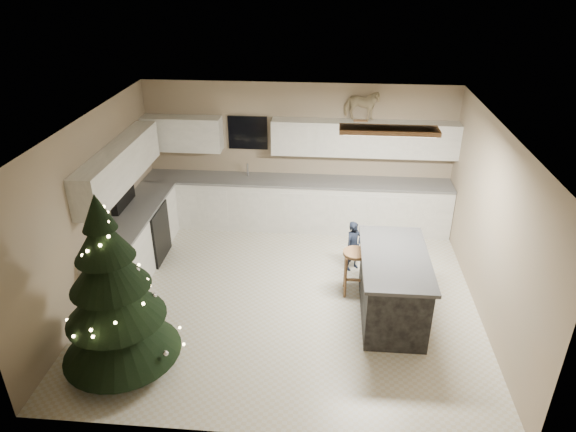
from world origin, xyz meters
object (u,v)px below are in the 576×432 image
at_px(bar_stool, 355,262).
at_px(toddler, 354,246).
at_px(rocking_horse, 362,105).
at_px(christmas_tree, 114,301).
at_px(island, 392,286).

height_order(bar_stool, toddler, toddler).
bearing_deg(bar_stool, rocking_horse, 88.06).
distance_m(christmas_tree, rocking_horse, 5.07).
distance_m(bar_stool, christmas_tree, 3.38).
height_order(island, bar_stool, island).
xyz_separation_m(island, christmas_tree, (-3.34, -1.28, 0.47)).
distance_m(island, christmas_tree, 3.61).
bearing_deg(toddler, island, -106.51).
xyz_separation_m(bar_stool, christmas_tree, (-2.85, -1.77, 0.42)).
bearing_deg(christmas_tree, bar_stool, 31.91).
relative_size(christmas_tree, rocking_horse, 3.60).
bearing_deg(bar_stool, island, -44.56).
xyz_separation_m(island, rocking_horse, (-0.42, 2.64, 1.80)).
height_order(christmas_tree, toddler, christmas_tree).
relative_size(bar_stool, toddler, 0.85).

